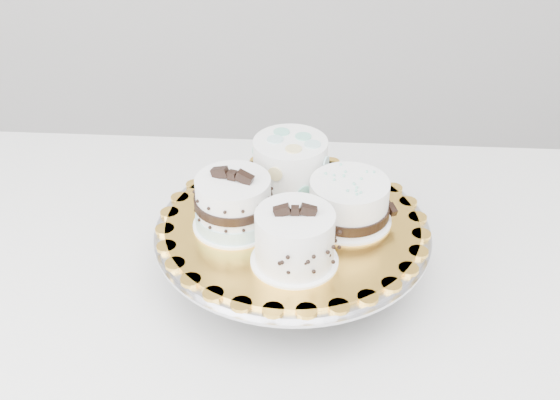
{
  "coord_description": "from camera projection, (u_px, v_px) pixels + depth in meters",
  "views": [
    {
      "loc": [
        0.02,
        -0.42,
        1.38
      ],
      "look_at": [
        0.08,
        0.33,
        0.87
      ],
      "focal_mm": 45.0,
      "sensor_mm": 36.0,
      "label": 1
    }
  ],
  "objects": [
    {
      "name": "table",
      "position": [
        323.0,
        333.0,
        0.98
      ],
      "size": [
        1.35,
        1.0,
        0.75
      ],
      "rotation": [
        0.0,
        0.0,
        -0.14
      ],
      "color": "silver",
      "rests_on": "floor"
    },
    {
      "name": "cake_stand",
      "position": [
        292.0,
        244.0,
        0.92
      ],
      "size": [
        0.36,
        0.36,
        0.1
      ],
      "color": "gray",
      "rests_on": "table"
    },
    {
      "name": "cake_board",
      "position": [
        293.0,
        224.0,
        0.9
      ],
      "size": [
        0.38,
        0.38,
        0.0
      ],
      "primitive_type": "cylinder",
      "rotation": [
        0.0,
        0.0,
        0.17
      ],
      "color": "gold",
      "rests_on": "cake_stand"
    },
    {
      "name": "cake_swirl",
      "position": [
        295.0,
        239.0,
        0.82
      ],
      "size": [
        0.11,
        0.11,
        0.08
      ],
      "rotation": [
        0.0,
        0.0,
        -0.07
      ],
      "color": "white",
      "rests_on": "cake_board"
    },
    {
      "name": "cake_banded",
      "position": [
        234.0,
        204.0,
        0.88
      ],
      "size": [
        0.13,
        0.13,
        0.09
      ],
      "rotation": [
        0.0,
        0.0,
        -0.46
      ],
      "color": "white",
      "rests_on": "cake_board"
    },
    {
      "name": "cake_dots",
      "position": [
        290.0,
        164.0,
        0.95
      ],
      "size": [
        0.12,
        0.12,
        0.08
      ],
      "rotation": [
        0.0,
        0.0,
        -0.23
      ],
      "color": "white",
      "rests_on": "cake_board"
    },
    {
      "name": "cake_ribbon",
      "position": [
        349.0,
        202.0,
        0.89
      ],
      "size": [
        0.13,
        0.13,
        0.06
      ],
      "rotation": [
        0.0,
        0.0,
        0.29
      ],
      "color": "white",
      "rests_on": "cake_board"
    }
  ]
}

